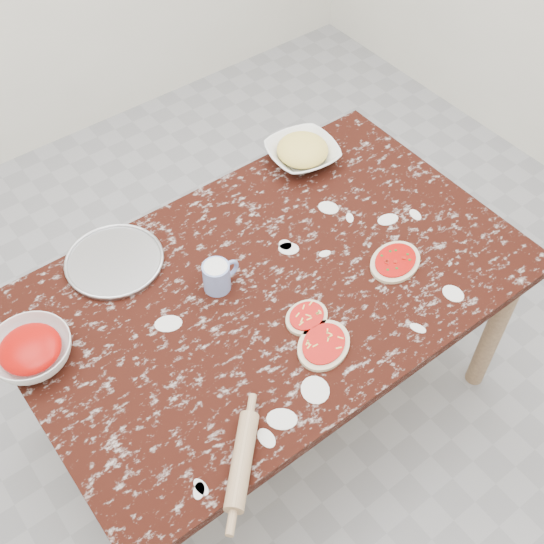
{
  "coord_description": "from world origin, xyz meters",
  "views": [
    {
      "loc": [
        -0.83,
        -1.09,
        2.44
      ],
      "look_at": [
        0.0,
        0.0,
        0.8
      ],
      "focal_mm": 45.44,
      "sensor_mm": 36.0,
      "label": 1
    }
  ],
  "objects_px": {
    "pizza_tray": "(115,262)",
    "sauce_bowl": "(31,352)",
    "worktable": "(272,298)",
    "flour_mug": "(218,276)",
    "cheese_bowl": "(302,154)",
    "rolling_pin": "(242,461)"
  },
  "relations": [
    {
      "from": "worktable",
      "to": "cheese_bowl",
      "type": "bearing_deg",
      "value": 41.88
    },
    {
      "from": "worktable",
      "to": "sauce_bowl",
      "type": "xyz_separation_m",
      "value": [
        -0.72,
        0.19,
        0.12
      ]
    },
    {
      "from": "pizza_tray",
      "to": "flour_mug",
      "type": "distance_m",
      "value": 0.36
    },
    {
      "from": "worktable",
      "to": "cheese_bowl",
      "type": "distance_m",
      "value": 0.6
    },
    {
      "from": "worktable",
      "to": "pizza_tray",
      "type": "bearing_deg",
      "value": 133.78
    },
    {
      "from": "pizza_tray",
      "to": "cheese_bowl",
      "type": "relative_size",
      "value": 1.23
    },
    {
      "from": "sauce_bowl",
      "to": "flour_mug",
      "type": "xyz_separation_m",
      "value": [
        0.58,
        -0.1,
        0.01
      ]
    },
    {
      "from": "flour_mug",
      "to": "rolling_pin",
      "type": "xyz_separation_m",
      "value": [
        -0.29,
        -0.53,
        -0.03
      ]
    },
    {
      "from": "pizza_tray",
      "to": "sauce_bowl",
      "type": "bearing_deg",
      "value": -153.23
    },
    {
      "from": "sauce_bowl",
      "to": "cheese_bowl",
      "type": "height_order",
      "value": "sauce_bowl"
    },
    {
      "from": "pizza_tray",
      "to": "rolling_pin",
      "type": "bearing_deg",
      "value": -95.25
    },
    {
      "from": "sauce_bowl",
      "to": "flour_mug",
      "type": "bearing_deg",
      "value": -9.86
    },
    {
      "from": "worktable",
      "to": "cheese_bowl",
      "type": "xyz_separation_m",
      "value": [
        0.44,
        0.4,
        0.11
      ]
    },
    {
      "from": "worktable",
      "to": "flour_mug",
      "type": "xyz_separation_m",
      "value": [
        -0.14,
        0.09,
        0.13
      ]
    },
    {
      "from": "rolling_pin",
      "to": "pizza_tray",
      "type": "bearing_deg",
      "value": 84.75
    },
    {
      "from": "pizza_tray",
      "to": "sauce_bowl",
      "type": "relative_size",
      "value": 1.31
    },
    {
      "from": "flour_mug",
      "to": "rolling_pin",
      "type": "height_order",
      "value": "flour_mug"
    },
    {
      "from": "pizza_tray",
      "to": "flour_mug",
      "type": "bearing_deg",
      "value": -53.21
    },
    {
      "from": "sauce_bowl",
      "to": "flour_mug",
      "type": "height_order",
      "value": "flour_mug"
    },
    {
      "from": "worktable",
      "to": "flour_mug",
      "type": "height_order",
      "value": "flour_mug"
    },
    {
      "from": "sauce_bowl",
      "to": "rolling_pin",
      "type": "xyz_separation_m",
      "value": [
        0.29,
        -0.63,
        -0.01
      ]
    },
    {
      "from": "worktable",
      "to": "sauce_bowl",
      "type": "distance_m",
      "value": 0.76
    }
  ]
}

